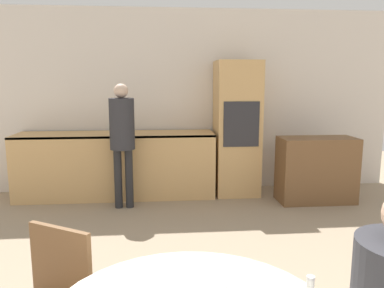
% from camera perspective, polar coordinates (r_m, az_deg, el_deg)
% --- Properties ---
extents(wall_back, '(6.23, 0.05, 2.60)m').
position_cam_1_polar(wall_back, '(5.48, -1.55, 6.56)').
color(wall_back, silver).
rests_on(wall_back, ground_plane).
extents(kitchen_counter, '(2.67, 0.60, 0.89)m').
position_cam_1_polar(kitchen_counter, '(5.27, -11.42, -3.00)').
color(kitchen_counter, tan).
rests_on(kitchen_counter, ground_plane).
extents(oven_unit, '(0.60, 0.59, 1.86)m').
position_cam_1_polar(oven_unit, '(5.28, 6.83, 2.36)').
color(oven_unit, tan).
rests_on(oven_unit, ground_plane).
extents(sideboard, '(0.99, 0.45, 0.86)m').
position_cam_1_polar(sideboard, '(5.21, 18.40, -3.74)').
color(sideboard, brown).
rests_on(sideboard, ground_plane).
extents(person_standing, '(0.31, 0.31, 1.56)m').
position_cam_1_polar(person_standing, '(4.69, -10.59, 1.82)').
color(person_standing, '#262628').
rests_on(person_standing, ground_plane).
extents(bowl_near, '(0.18, 0.18, 0.04)m').
position_cam_1_polar(bowl_near, '(1.65, 2.15, -20.82)').
color(bowl_near, white).
rests_on(bowl_near, dining_table).
extents(salt_shaker, '(0.03, 0.03, 0.09)m').
position_cam_1_polar(salt_shaker, '(1.67, 17.59, -19.96)').
color(salt_shaker, white).
rests_on(salt_shaker, dining_table).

